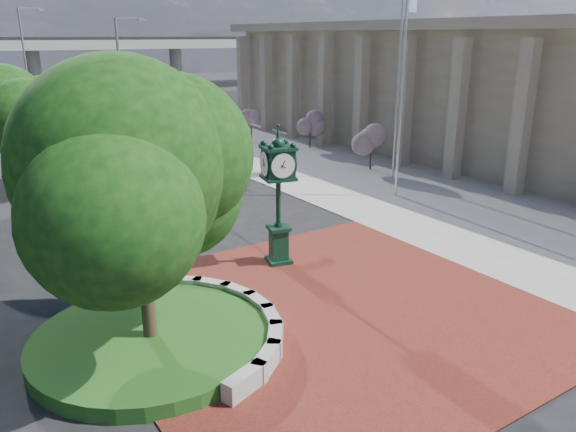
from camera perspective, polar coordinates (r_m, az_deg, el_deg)
The scene contains 17 objects.
ground at distance 17.34m, azimuth 2.16°, elevation -8.52°, with size 200.00×200.00×0.00m, color black.
plaza at distance 16.62m, azimuth 4.19°, elevation -9.73°, with size 12.00×12.00×0.04m, color maroon.
sidewalk at distance 34.62m, azimuth 14.27°, elevation 4.52°, with size 20.00×50.00×0.04m, color #9E9B93.
planter_wall at distance 15.96m, azimuth -5.90°, elevation -10.00°, with size 2.96×6.77×0.54m.
grass_bed at distance 15.23m, azimuth -13.72°, elevation -12.23°, with size 6.10×6.10×0.40m, color #144817.
civic_building at distance 41.04m, azimuth 20.05°, elevation 12.13°, with size 17.35×44.00×8.60m.
tree_planter at distance 13.83m, azimuth -14.79°, elevation 0.53°, with size 5.20×5.20×6.33m.
tree_street at distance 31.34m, azimuth -23.96°, elevation 8.18°, with size 4.40×4.40×5.45m.
post_clock at distance 19.14m, azimuth -0.99°, elevation 2.62°, with size 1.18×1.18×4.85m.
parked_car at distance 53.08m, azimuth -23.86°, elevation 8.81°, with size 1.63×4.06×1.38m, color #550C12.
flagpole_a at distance 27.79m, azimuth 11.54°, elevation 13.02°, with size 1.64×0.52×10.75m.
flagpole_b at distance 31.59m, azimuth 11.12°, elevation 13.07°, with size 1.50×0.76×10.19m.
street_lamp_near at distance 37.86m, azimuth -16.34°, elevation 13.32°, with size 1.97×0.27×8.77m.
street_lamp_far at distance 56.90m, azimuth -24.95°, elevation 14.46°, with size 2.25×0.42×10.01m.
shrub_near at distance 33.77m, azimuth 8.45°, elevation 7.28°, with size 1.20×1.20×2.20m.
shrub_mid at distance 40.14m, azimuth 2.25°, elevation 9.13°, with size 1.20×1.20×2.20m.
shrub_far at distance 42.59m, azimuth -3.76°, elevation 9.62°, with size 1.20×1.20×2.20m.
Camera 1 is at (-9.07, -12.60, 7.72)m, focal length 35.00 mm.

